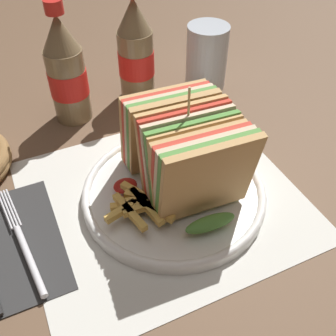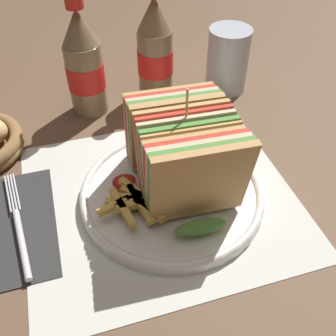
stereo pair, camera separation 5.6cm
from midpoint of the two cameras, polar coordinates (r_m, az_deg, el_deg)
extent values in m
plane|color=brown|center=(0.56, 5.83, -6.03)|extent=(4.00, 4.00, 0.00)
cube|color=silver|center=(0.57, 1.68, -4.54)|extent=(0.38, 0.34, 0.00)
cylinder|color=white|center=(0.57, 3.40, -3.89)|extent=(0.26, 0.26, 0.01)
torus|color=white|center=(0.56, 3.43, -3.41)|extent=(0.26, 0.26, 0.01)
cube|color=tan|center=(0.47, 7.69, -2.65)|extent=(0.13, 0.04, 0.12)
cube|color=#518E3D|center=(0.48, 7.31, -2.01)|extent=(0.13, 0.04, 0.12)
cube|color=beige|center=(0.49, 6.93, -1.38)|extent=(0.13, 0.04, 0.12)
cube|color=red|center=(0.49, 6.57, -0.78)|extent=(0.13, 0.04, 0.12)
cube|color=tan|center=(0.50, 6.22, -0.19)|extent=(0.13, 0.04, 0.12)
ellipsoid|color=#518E3D|center=(0.50, 7.92, -8.67)|extent=(0.07, 0.02, 0.02)
cube|color=tan|center=(0.50, 6.17, -0.75)|extent=(0.13, 0.04, 0.12)
cube|color=#518E3D|center=(0.50, 5.86, 0.09)|extent=(0.13, 0.04, 0.12)
cube|color=beige|center=(0.51, 5.54, 0.91)|extent=(0.13, 0.04, 0.12)
cube|color=red|center=(0.51, 5.24, 1.71)|extent=(0.13, 0.04, 0.12)
cube|color=tan|center=(0.52, 4.94, 2.50)|extent=(0.13, 0.04, 0.12)
ellipsoid|color=#518E3D|center=(0.53, 5.81, -4.56)|extent=(0.07, 0.02, 0.02)
cube|color=tan|center=(0.54, 3.58, 4.75)|extent=(0.13, 0.04, 0.12)
cube|color=#518E3D|center=(0.55, 3.30, 5.20)|extent=(0.13, 0.04, 0.12)
cube|color=beige|center=(0.56, 3.03, 5.65)|extent=(0.13, 0.04, 0.12)
cube|color=red|center=(0.57, 2.76, 6.09)|extent=(0.13, 0.04, 0.12)
cube|color=tan|center=(0.57, 2.50, 6.51)|extent=(0.13, 0.04, 0.12)
ellipsoid|color=#518E3D|center=(0.56, 3.96, -0.90)|extent=(0.07, 0.02, 0.02)
cylinder|color=tan|center=(0.50, 5.33, 3.32)|extent=(0.00, 0.00, 0.16)
cube|color=gold|center=(0.53, -1.30, -5.00)|extent=(0.06, 0.05, 0.01)
cube|color=gold|center=(0.53, -3.48, -5.04)|extent=(0.05, 0.02, 0.01)
cube|color=gold|center=(0.54, -0.21, -4.23)|extent=(0.06, 0.03, 0.01)
cube|color=gold|center=(0.53, -1.37, -5.31)|extent=(0.04, 0.05, 0.01)
cube|color=gold|center=(0.53, -0.03, -4.80)|extent=(0.05, 0.02, 0.01)
cube|color=gold|center=(0.52, -1.09, -5.29)|extent=(0.02, 0.07, 0.01)
cube|color=gold|center=(0.51, 0.21, -6.07)|extent=(0.04, 0.05, 0.01)
cube|color=gold|center=(0.52, -4.80, -5.67)|extent=(0.05, 0.02, 0.01)
cube|color=gold|center=(0.52, -1.95, -5.37)|extent=(0.05, 0.01, 0.01)
cube|color=gold|center=(0.53, -1.68, -3.56)|extent=(0.04, 0.06, 0.01)
cube|color=gold|center=(0.53, -0.21, -4.35)|extent=(0.07, 0.02, 0.01)
cube|color=gold|center=(0.53, 0.52, -3.81)|extent=(0.07, 0.02, 0.01)
cube|color=gold|center=(0.53, -1.41, -4.09)|extent=(0.04, 0.04, 0.01)
cube|color=gold|center=(0.53, 1.37, -3.57)|extent=(0.07, 0.04, 0.01)
cube|color=gold|center=(0.51, -3.58, -5.78)|extent=(0.02, 0.07, 0.01)
ellipsoid|color=maroon|center=(0.56, -3.57, -2.10)|extent=(0.03, 0.03, 0.01)
cylinder|color=silver|center=(0.53, -17.67, -10.43)|extent=(0.02, 0.11, 0.01)
cylinder|color=silver|center=(0.60, -19.82, -3.64)|extent=(0.01, 0.08, 0.00)
cylinder|color=silver|center=(0.60, -19.45, -3.54)|extent=(0.01, 0.08, 0.00)
cylinder|color=silver|center=(0.60, -19.08, -3.44)|extent=(0.01, 0.08, 0.00)
cylinder|color=silver|center=(0.60, -18.71, -3.33)|extent=(0.01, 0.08, 0.00)
cylinder|color=#7A6647|center=(0.71, -9.55, 12.59)|extent=(0.06, 0.06, 0.13)
cylinder|color=red|center=(0.71, -9.61, 13.04)|extent=(0.07, 0.07, 0.05)
cone|color=#7A6647|center=(0.67, -10.51, 19.49)|extent=(0.06, 0.06, 0.06)
cylinder|color=red|center=(0.65, -10.98, 22.64)|extent=(0.03, 0.03, 0.02)
cylinder|color=#7A6647|center=(0.75, 0.35, 14.77)|extent=(0.06, 0.06, 0.13)
cylinder|color=red|center=(0.74, 0.35, 15.21)|extent=(0.07, 0.07, 0.05)
cone|color=#7A6647|center=(0.71, 0.38, 21.46)|extent=(0.06, 0.06, 0.06)
cylinder|color=silver|center=(0.78, 10.75, 15.06)|extent=(0.08, 0.08, 0.12)
camera|label=1|loc=(0.03, -87.13, 2.70)|focal=42.00mm
camera|label=2|loc=(0.03, 92.87, -2.70)|focal=42.00mm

